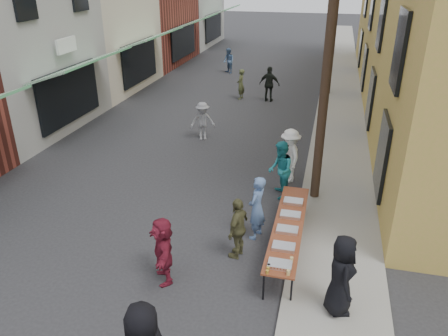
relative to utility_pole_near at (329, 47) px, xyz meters
The scene contains 25 objects.
ground 6.91m from the utility_pole_near, 145.10° to the right, with size 120.00×120.00×0.00m, color #28282B.
sidewalk 12.82m from the utility_pole_near, 86.66° to the left, with size 2.20×60.00×0.10m, color gray.
storefront_row 18.65m from the utility_pole_near, 140.09° to the left, with size 8.00×37.00×9.00m.
utility_pole_near is the anchor object (origin of this frame).
utility_pole_mid 12.00m from the utility_pole_near, 90.00° to the left, with size 0.26×0.26×9.00m, color #2D2116.
serving_table 4.77m from the utility_pole_near, 99.90° to the right, with size 0.70×4.00×0.75m.
catering_tray_sausage 5.86m from the utility_pole_near, 96.32° to the right, with size 0.50×0.33×0.08m, color maroon.
catering_tray_foil_b 5.38m from the utility_pole_near, 97.37° to the right, with size 0.50×0.33×0.08m, color #B2B2B7.
catering_tray_buns 4.90m from the utility_pole_near, 98.98° to the right, with size 0.50×0.33×0.08m, color tan.
catering_tray_foil_d 4.48m from the utility_pole_near, 101.47° to the right, with size 0.50×0.33×0.08m, color #B2B2B7.
catering_tray_buns_end 4.14m from the utility_pole_near, 105.82° to the right, with size 0.50×0.33×0.08m, color tan.
condiment_jar_a 6.12m from the utility_pole_near, 98.51° to the right, with size 0.07×0.07×0.08m, color #A57F26.
condiment_jar_b 6.04m from the utility_pole_near, 98.68° to the right, with size 0.07×0.07×0.08m, color #A57F26.
condiment_jar_c 5.96m from the utility_pole_near, 98.87° to the right, with size 0.07×0.07×0.08m, color #A57F26.
cup_stack 6.03m from the utility_pole_near, 93.60° to the right, with size 0.08×0.08×0.12m, color tan.
guest_front_b 4.59m from the utility_pole_near, 119.05° to the right, with size 0.63×0.41×1.72m, color #5370A1.
guest_front_c 3.77m from the utility_pole_near, behind, with size 0.86×0.67×1.78m, color teal.
guest_front_d 3.86m from the utility_pole_near, 131.22° to the left, with size 1.15×0.66×1.78m, color white.
guest_front_e 5.27m from the utility_pole_near, 116.07° to the right, with size 0.92×0.38×1.58m, color brown.
guest_queue_back 6.67m from the utility_pole_near, 123.43° to the right, with size 1.46×0.47×1.58m, color maroon.
server 5.99m from the utility_pole_near, 81.44° to the right, with size 0.85×0.55×1.73m, color black.
passerby_left 7.19m from the utility_pole_near, 139.83° to the left, with size 1.00×0.57×1.55m, color gray.
passerby_mid 11.03m from the utility_pole_near, 106.25° to the left, with size 1.05×0.44×1.80m, color black.
passerby_right 11.63m from the utility_pole_near, 113.72° to the left, with size 0.57×0.37×1.57m, color #4C5430.
passerby_far 17.49m from the utility_pole_near, 112.19° to the left, with size 0.77×0.60×1.59m, color #5475A2.
Camera 1 is at (4.45, -8.95, 6.46)m, focal length 35.00 mm.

